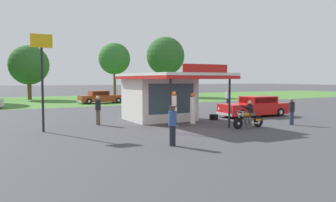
{
  "coord_description": "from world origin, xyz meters",
  "views": [
    {
      "loc": [
        -9.82,
        -15.74,
        2.78
      ],
      "look_at": [
        0.42,
        3.05,
        1.4
      ],
      "focal_mm": 36.0,
      "sensor_mm": 36.0,
      "label": 1
    }
  ],
  "objects_px": {
    "featured_classic_sedan": "(254,107)",
    "bystander_chatting_near_pumps": "(227,98)",
    "parked_car_back_row_centre_left": "(101,97)",
    "gas_pump_nearside": "(174,110)",
    "bystander_strolling_foreground": "(292,111)",
    "spare_tire_stack": "(214,117)",
    "bystander_leaning_by_kiosk": "(143,97)",
    "bystander_standing_back_lot": "(98,109)",
    "parked_car_back_row_centre_right": "(162,97)",
    "bystander_admiring_sedan": "(173,124)",
    "motorcycle_with_rider": "(249,117)",
    "roadside_pole_sign": "(42,66)",
    "gas_pump_offside": "(193,110)"
  },
  "relations": [
    {
      "from": "gas_pump_nearside",
      "to": "spare_tire_stack",
      "type": "bearing_deg",
      "value": 20.87
    },
    {
      "from": "bystander_leaning_by_kiosk",
      "to": "bystander_chatting_near_pumps",
      "type": "xyz_separation_m",
      "value": [
        6.41,
        -6.18,
        0.02
      ]
    },
    {
      "from": "bystander_strolling_foreground",
      "to": "bystander_admiring_sedan",
      "type": "relative_size",
      "value": 0.95
    },
    {
      "from": "spare_tire_stack",
      "to": "bystander_standing_back_lot",
      "type": "bearing_deg",
      "value": 170.76
    },
    {
      "from": "bystander_chatting_near_pumps",
      "to": "roadside_pole_sign",
      "type": "xyz_separation_m",
      "value": [
        -18.46,
        -7.76,
        2.52
      ]
    },
    {
      "from": "motorcycle_with_rider",
      "to": "bystander_chatting_near_pumps",
      "type": "xyz_separation_m",
      "value": [
        7.92,
        11.86,
        0.31
      ]
    },
    {
      "from": "parked_car_back_row_centre_right",
      "to": "bystander_strolling_foreground",
      "type": "height_order",
      "value": "bystander_strolling_foreground"
    },
    {
      "from": "parked_car_back_row_centre_right",
      "to": "bystander_strolling_foreground",
      "type": "bearing_deg",
      "value": -96.16
    },
    {
      "from": "roadside_pole_sign",
      "to": "featured_classic_sedan",
      "type": "bearing_deg",
      "value": 1.27
    },
    {
      "from": "gas_pump_nearside",
      "to": "bystander_chatting_near_pumps",
      "type": "height_order",
      "value": "gas_pump_nearside"
    },
    {
      "from": "gas_pump_offside",
      "to": "bystander_leaning_by_kiosk",
      "type": "xyz_separation_m",
      "value": [
        3.63,
        15.41,
        0.04
      ]
    },
    {
      "from": "gas_pump_nearside",
      "to": "bystander_leaning_by_kiosk",
      "type": "height_order",
      "value": "gas_pump_nearside"
    },
    {
      "from": "parked_car_back_row_centre_left",
      "to": "bystander_leaning_by_kiosk",
      "type": "height_order",
      "value": "bystander_leaning_by_kiosk"
    },
    {
      "from": "parked_car_back_row_centre_right",
      "to": "bystander_leaning_by_kiosk",
      "type": "xyz_separation_m",
      "value": [
        -4.05,
        -3.38,
        0.25
      ]
    },
    {
      "from": "motorcycle_with_rider",
      "to": "roadside_pole_sign",
      "type": "relative_size",
      "value": 0.43
    },
    {
      "from": "gas_pump_nearside",
      "to": "bystander_leaning_by_kiosk",
      "type": "distance_m",
      "value": 16.19
    },
    {
      "from": "parked_car_back_row_centre_right",
      "to": "featured_classic_sedan",
      "type": "bearing_deg",
      "value": -93.47
    },
    {
      "from": "motorcycle_with_rider",
      "to": "bystander_admiring_sedan",
      "type": "height_order",
      "value": "bystander_admiring_sedan"
    },
    {
      "from": "parked_car_back_row_centre_left",
      "to": "roadside_pole_sign",
      "type": "bearing_deg",
      "value": -115.32
    },
    {
      "from": "gas_pump_offside",
      "to": "parked_car_back_row_centre_right",
      "type": "height_order",
      "value": "gas_pump_offside"
    },
    {
      "from": "featured_classic_sedan",
      "to": "bystander_admiring_sedan",
      "type": "distance_m",
      "value": 12.87
    },
    {
      "from": "parked_car_back_row_centre_right",
      "to": "bystander_chatting_near_pumps",
      "type": "distance_m",
      "value": 9.85
    },
    {
      "from": "featured_classic_sedan",
      "to": "spare_tire_stack",
      "type": "relative_size",
      "value": 9.22
    },
    {
      "from": "gas_pump_nearside",
      "to": "featured_classic_sedan",
      "type": "bearing_deg",
      "value": 12.71
    },
    {
      "from": "parked_car_back_row_centre_right",
      "to": "roadside_pole_sign",
      "type": "height_order",
      "value": "roadside_pole_sign"
    },
    {
      "from": "bystander_leaning_by_kiosk",
      "to": "motorcycle_with_rider",
      "type": "bearing_deg",
      "value": -94.79
    },
    {
      "from": "featured_classic_sedan",
      "to": "bystander_standing_back_lot",
      "type": "distance_m",
      "value": 11.75
    },
    {
      "from": "parked_car_back_row_centre_left",
      "to": "parked_car_back_row_centre_right",
      "type": "bearing_deg",
      "value": -17.95
    },
    {
      "from": "gas_pump_nearside",
      "to": "bystander_leaning_by_kiosk",
      "type": "relative_size",
      "value": 1.19
    },
    {
      "from": "featured_classic_sedan",
      "to": "spare_tire_stack",
      "type": "height_order",
      "value": "featured_classic_sedan"
    },
    {
      "from": "bystander_strolling_foreground",
      "to": "bystander_admiring_sedan",
      "type": "distance_m",
      "value": 9.84
    },
    {
      "from": "gas_pump_offside",
      "to": "bystander_admiring_sedan",
      "type": "bearing_deg",
      "value": -130.12
    },
    {
      "from": "bystander_strolling_foreground",
      "to": "spare_tire_stack",
      "type": "height_order",
      "value": "bystander_strolling_foreground"
    },
    {
      "from": "featured_classic_sedan",
      "to": "bystander_chatting_near_pumps",
      "type": "relative_size",
      "value": 3.12
    },
    {
      "from": "bystander_standing_back_lot",
      "to": "roadside_pole_sign",
      "type": "xyz_separation_m",
      "value": [
        -3.37,
        -1.34,
        2.53
      ]
    },
    {
      "from": "featured_classic_sedan",
      "to": "parked_car_back_row_centre_right",
      "type": "distance_m",
      "value": 17.03
    },
    {
      "from": "motorcycle_with_rider",
      "to": "bystander_standing_back_lot",
      "type": "distance_m",
      "value": 9.01
    },
    {
      "from": "bystander_strolling_foreground",
      "to": "gas_pump_offside",
      "type": "bearing_deg",
      "value": 151.92
    },
    {
      "from": "gas_pump_offside",
      "to": "parked_car_back_row_centre_right",
      "type": "relative_size",
      "value": 0.34
    },
    {
      "from": "gas_pump_nearside",
      "to": "bystander_chatting_near_pumps",
      "type": "xyz_separation_m",
      "value": [
        11.37,
        9.23,
        -0.0
      ]
    },
    {
      "from": "gas_pump_nearside",
      "to": "parked_car_back_row_centre_right",
      "type": "bearing_deg",
      "value": 64.38
    },
    {
      "from": "featured_classic_sedan",
      "to": "bystander_leaning_by_kiosk",
      "type": "height_order",
      "value": "bystander_leaning_by_kiosk"
    },
    {
      "from": "bystander_leaning_by_kiosk",
      "to": "bystander_admiring_sedan",
      "type": "bearing_deg",
      "value": -111.07
    },
    {
      "from": "motorcycle_with_rider",
      "to": "bystander_strolling_foreground",
      "type": "relative_size",
      "value": 1.37
    },
    {
      "from": "bystander_standing_back_lot",
      "to": "parked_car_back_row_centre_right",
      "type": "bearing_deg",
      "value": 51.46
    },
    {
      "from": "bystander_leaning_by_kiosk",
      "to": "bystander_strolling_foreground",
      "type": "height_order",
      "value": "bystander_leaning_by_kiosk"
    },
    {
      "from": "bystander_strolling_foreground",
      "to": "bystander_standing_back_lot",
      "type": "height_order",
      "value": "bystander_standing_back_lot"
    },
    {
      "from": "parked_car_back_row_centre_left",
      "to": "gas_pump_nearside",
      "type": "bearing_deg",
      "value": -95.85
    },
    {
      "from": "featured_classic_sedan",
      "to": "bystander_chatting_near_pumps",
      "type": "distance_m",
      "value": 8.17
    },
    {
      "from": "bystander_strolling_foreground",
      "to": "spare_tire_stack",
      "type": "relative_size",
      "value": 2.69
    }
  ]
}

